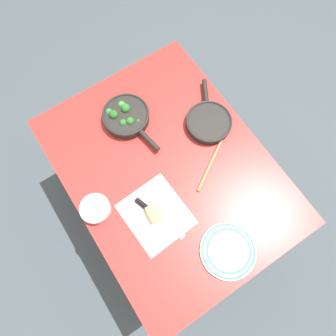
{
  "coord_description": "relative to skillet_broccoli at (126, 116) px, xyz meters",
  "views": [
    {
      "loc": [
        0.36,
        -0.24,
        2.1
      ],
      "look_at": [
        0.0,
        0.0,
        0.77
      ],
      "focal_mm": 32.0,
      "sensor_mm": 36.0,
      "label": 1
    }
  ],
  "objects": [
    {
      "name": "skillet_broccoli",
      "position": [
        0.0,
        0.0,
        0.0
      ],
      "size": [
        0.36,
        0.23,
        0.07
      ],
      "rotation": [
        0.0,
        0.0,
        0.16
      ],
      "color": "black",
      "rests_on": "dining_table_red"
    },
    {
      "name": "prep_bowl_steel",
      "position": [
        0.32,
        -0.35,
        -0.01
      ],
      "size": [
        0.14,
        0.14,
        0.04
      ],
      "color": "#B7B7BC",
      "rests_on": "dining_table_red"
    },
    {
      "name": "skillet_eggs",
      "position": [
        0.25,
        0.32,
        -0.01
      ],
      "size": [
        0.33,
        0.25,
        0.05
      ],
      "rotation": [
        0.0,
        0.0,
        2.61
      ],
      "color": "black",
      "rests_on": "dining_table_red"
    },
    {
      "name": "ground_plane",
      "position": [
        0.33,
        0.03,
        -0.78
      ],
      "size": [
        14.0,
        14.0,
        0.0
      ],
      "primitive_type": "plane",
      "color": "#424C51"
    },
    {
      "name": "parchment_sheet",
      "position": [
        0.48,
        -0.14,
        -0.03
      ],
      "size": [
        0.3,
        0.28,
        0.0
      ],
      "color": "beige",
      "rests_on": "dining_table_red"
    },
    {
      "name": "dining_table_red",
      "position": [
        0.33,
        0.03,
        -0.11
      ],
      "size": [
        1.2,
        0.9,
        0.75
      ],
      "color": "#B72D28",
      "rests_on": "ground_plane"
    },
    {
      "name": "dinner_plate_stack",
      "position": [
        0.79,
        0.04,
        -0.02
      ],
      "size": [
        0.25,
        0.25,
        0.03
      ],
      "color": "silver",
      "rests_on": "dining_table_red"
    },
    {
      "name": "wooden_spoon",
      "position": [
        0.38,
        0.29,
        -0.02
      ],
      "size": [
        0.22,
        0.34,
        0.02
      ],
      "rotation": [
        0.0,
        0.0,
        2.11
      ],
      "color": "#A87A4C",
      "rests_on": "dining_table_red"
    },
    {
      "name": "cheese_block",
      "position": [
        0.48,
        -0.14,
        -0.01
      ],
      "size": [
        0.08,
        0.06,
        0.04
      ],
      "color": "#E0C15B",
      "rests_on": "dining_table_red"
    },
    {
      "name": "grater_knife",
      "position": [
        0.47,
        -0.15,
        -0.02
      ],
      "size": [
        0.27,
        0.11,
        0.02
      ],
      "rotation": [
        0.0,
        0.0,
        0.32
      ],
      "color": "silver",
      "rests_on": "dining_table_red"
    }
  ]
}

